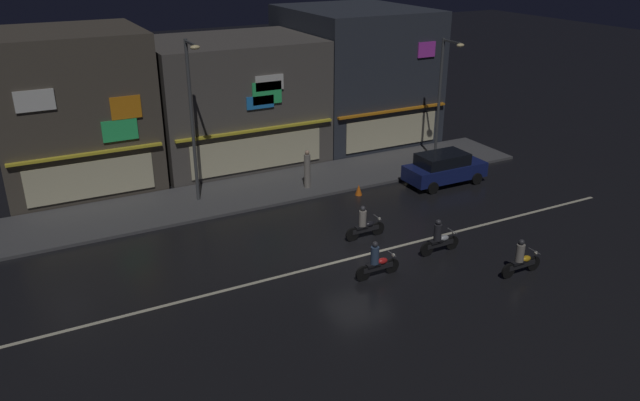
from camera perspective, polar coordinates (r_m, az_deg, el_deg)
ground_plane at (r=25.41m, az=3.48°, el=-5.16°), size 140.00×140.00×0.00m
lane_divider_stripe at (r=25.41m, az=3.48°, el=-5.15°), size 27.15×0.16×0.01m
sidewalk_far at (r=32.19m, az=-4.19°, el=1.20°), size 28.57×4.26×0.14m
storefront_left_block at (r=34.14m, az=-21.68°, el=7.72°), size 7.37×6.93×7.87m
storefront_center_block at (r=36.28m, az=-8.03°, el=9.10°), size 9.26×7.37×6.85m
storefront_right_block at (r=40.53m, az=3.13°, el=11.57°), size 7.76×9.20×8.01m
streetlamp_west at (r=29.43m, az=-11.59°, el=8.07°), size 0.44×1.64×7.69m
streetlamp_mid at (r=35.31m, az=11.14°, el=9.82°), size 0.44×1.64×6.86m
pedestrian_on_sidewalk at (r=31.63m, az=-1.17°, el=2.81°), size 0.32×0.32×1.98m
parked_car_near_kerb at (r=33.17m, az=11.28°, el=2.95°), size 4.30×1.98×1.67m
motorcycle_lead at (r=25.85m, az=10.84°, el=-3.47°), size 1.90×0.60×1.52m
motorcycle_following at (r=23.74m, az=5.21°, el=-5.64°), size 1.90×0.60×1.52m
motorcycle_opposite_lane at (r=26.69m, az=4.09°, el=-2.22°), size 1.90×0.60×1.52m
motorcycle_trailing_far at (r=25.01m, az=17.91°, el=-5.18°), size 1.90×0.60×1.52m
traffic_cone at (r=31.31m, az=3.56°, el=0.98°), size 0.36×0.36×0.55m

